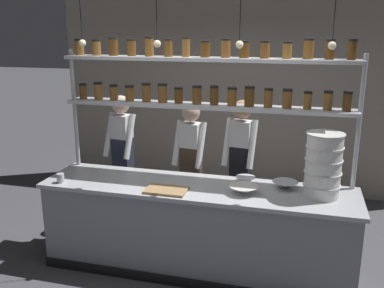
{
  "coord_description": "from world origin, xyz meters",
  "views": [
    {
      "loc": [
        0.99,
        -3.88,
        2.45
      ],
      "look_at": [
        -0.1,
        0.2,
        1.3
      ],
      "focal_mm": 40.0,
      "sensor_mm": 36.0,
      "label": 1
    }
  ],
  "objects_px": {
    "chef_right": "(240,162)",
    "prep_bowl_center_front": "(245,180)",
    "serving_cup_front": "(61,178)",
    "spice_shelf_unit": "(204,85)",
    "chef_left": "(123,153)",
    "prep_bowl_center_back": "(285,185)",
    "container_stack": "(323,165)",
    "prep_bowl_near_left": "(244,190)",
    "cutting_board": "(166,190)",
    "chef_center": "(191,163)"
  },
  "relations": [
    {
      "from": "chef_center",
      "to": "prep_bowl_center_front",
      "type": "bearing_deg",
      "value": -24.88
    },
    {
      "from": "cutting_board",
      "to": "prep_bowl_near_left",
      "type": "xyz_separation_m",
      "value": [
        0.73,
        0.14,
        0.03
      ]
    },
    {
      "from": "spice_shelf_unit",
      "to": "chef_center",
      "type": "height_order",
      "value": "spice_shelf_unit"
    },
    {
      "from": "chef_center",
      "to": "chef_left",
      "type": "bearing_deg",
      "value": -176.04
    },
    {
      "from": "chef_left",
      "to": "serving_cup_front",
      "type": "relative_size",
      "value": 17.52
    },
    {
      "from": "chef_right",
      "to": "serving_cup_front",
      "type": "xyz_separation_m",
      "value": [
        -1.69,
        -0.99,
        -0.0
      ]
    },
    {
      "from": "container_stack",
      "to": "prep_bowl_near_left",
      "type": "bearing_deg",
      "value": -170.45
    },
    {
      "from": "chef_left",
      "to": "chef_right",
      "type": "height_order",
      "value": "chef_right"
    },
    {
      "from": "container_stack",
      "to": "prep_bowl_center_back",
      "type": "bearing_deg",
      "value": 160.26
    },
    {
      "from": "chef_center",
      "to": "serving_cup_front",
      "type": "bearing_deg",
      "value": -132.51
    },
    {
      "from": "chef_left",
      "to": "prep_bowl_center_back",
      "type": "relative_size",
      "value": 6.63
    },
    {
      "from": "chef_center",
      "to": "prep_bowl_center_front",
      "type": "height_order",
      "value": "chef_center"
    },
    {
      "from": "prep_bowl_near_left",
      "to": "prep_bowl_center_back",
      "type": "xyz_separation_m",
      "value": [
        0.37,
        0.24,
        -0.0
      ]
    },
    {
      "from": "prep_bowl_center_front",
      "to": "prep_bowl_center_back",
      "type": "bearing_deg",
      "value": -10.08
    },
    {
      "from": "prep_bowl_near_left",
      "to": "cutting_board",
      "type": "bearing_deg",
      "value": -169.26
    },
    {
      "from": "chef_right",
      "to": "serving_cup_front",
      "type": "height_order",
      "value": "chef_right"
    },
    {
      "from": "chef_right",
      "to": "prep_bowl_center_front",
      "type": "distance_m",
      "value": 0.51
    },
    {
      "from": "cutting_board",
      "to": "serving_cup_front",
      "type": "bearing_deg",
      "value": -177.61
    },
    {
      "from": "chef_left",
      "to": "prep_bowl_center_front",
      "type": "distance_m",
      "value": 1.65
    },
    {
      "from": "chef_left",
      "to": "chef_right",
      "type": "distance_m",
      "value": 1.45
    },
    {
      "from": "serving_cup_front",
      "to": "prep_bowl_center_back",
      "type": "bearing_deg",
      "value": 10.83
    },
    {
      "from": "prep_bowl_center_front",
      "to": "serving_cup_front",
      "type": "relative_size",
      "value": 2.14
    },
    {
      "from": "spice_shelf_unit",
      "to": "prep_bowl_center_back",
      "type": "bearing_deg",
      "value": -10.79
    },
    {
      "from": "chef_center",
      "to": "prep_bowl_center_back",
      "type": "xyz_separation_m",
      "value": [
        1.1,
        -0.51,
        0.02
      ]
    },
    {
      "from": "chef_center",
      "to": "cutting_board",
      "type": "relative_size",
      "value": 4.08
    },
    {
      "from": "chef_right",
      "to": "container_stack",
      "type": "bearing_deg",
      "value": -30.51
    },
    {
      "from": "prep_bowl_near_left",
      "to": "chef_left",
      "type": "bearing_deg",
      "value": 153.2
    },
    {
      "from": "chef_center",
      "to": "prep_bowl_center_back",
      "type": "distance_m",
      "value": 1.21
    },
    {
      "from": "chef_center",
      "to": "container_stack",
      "type": "distance_m",
      "value": 1.6
    },
    {
      "from": "container_stack",
      "to": "prep_bowl_near_left",
      "type": "relative_size",
      "value": 2.15
    },
    {
      "from": "chef_right",
      "to": "prep_bowl_near_left",
      "type": "height_order",
      "value": "chef_right"
    },
    {
      "from": "spice_shelf_unit",
      "to": "serving_cup_front",
      "type": "xyz_separation_m",
      "value": [
        -1.36,
        -0.59,
        -0.92
      ]
    },
    {
      "from": "chef_center",
      "to": "cutting_board",
      "type": "distance_m",
      "value": 0.89
    },
    {
      "from": "chef_center",
      "to": "cutting_board",
      "type": "bearing_deg",
      "value": -82.79
    },
    {
      "from": "spice_shelf_unit",
      "to": "chef_right",
      "type": "distance_m",
      "value": 1.05
    },
    {
      "from": "prep_bowl_near_left",
      "to": "chef_right",
      "type": "bearing_deg",
      "value": 100.86
    },
    {
      "from": "spice_shelf_unit",
      "to": "prep_bowl_center_back",
      "type": "relative_size",
      "value": 12.0
    },
    {
      "from": "cutting_board",
      "to": "serving_cup_front",
      "type": "distance_m",
      "value": 1.12
    },
    {
      "from": "chef_right",
      "to": "prep_bowl_center_back",
      "type": "distance_m",
      "value": 0.78
    },
    {
      "from": "chef_right",
      "to": "prep_bowl_center_front",
      "type": "xyz_separation_m",
      "value": [
        0.13,
        -0.5,
        -0.03
      ]
    },
    {
      "from": "container_stack",
      "to": "chef_left",
      "type": "bearing_deg",
      "value": 163.39
    },
    {
      "from": "spice_shelf_unit",
      "to": "cutting_board",
      "type": "relative_size",
      "value": 7.59
    },
    {
      "from": "prep_bowl_near_left",
      "to": "prep_bowl_center_back",
      "type": "distance_m",
      "value": 0.45
    },
    {
      "from": "chef_right",
      "to": "prep_bowl_center_front",
      "type": "relative_size",
      "value": 8.23
    },
    {
      "from": "chef_right",
      "to": "prep_bowl_center_front",
      "type": "bearing_deg",
      "value": -67.51
    },
    {
      "from": "serving_cup_front",
      "to": "prep_bowl_near_left",
      "type": "bearing_deg",
      "value": 5.72
    },
    {
      "from": "spice_shelf_unit",
      "to": "chef_right",
      "type": "height_order",
      "value": "spice_shelf_unit"
    },
    {
      "from": "serving_cup_front",
      "to": "cutting_board",
      "type": "bearing_deg",
      "value": 2.39
    },
    {
      "from": "spice_shelf_unit",
      "to": "prep_bowl_center_front",
      "type": "distance_m",
      "value": 1.05
    },
    {
      "from": "spice_shelf_unit",
      "to": "chef_right",
      "type": "bearing_deg",
      "value": 50.3
    }
  ]
}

